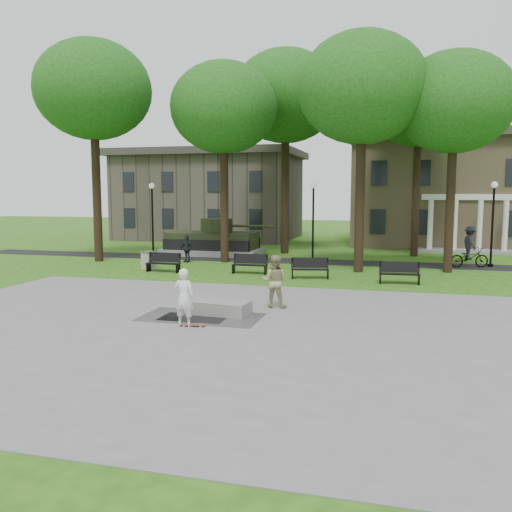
{
  "coord_description": "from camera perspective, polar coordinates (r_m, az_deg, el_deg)",
  "views": [
    {
      "loc": [
        5.45,
        -19.98,
        4.17
      ],
      "look_at": [
        -0.47,
        2.54,
        1.4
      ],
      "focal_mm": 38.0,
      "sensor_mm": 36.0,
      "label": 1
    }
  ],
  "objects": [
    {
      "name": "ground",
      "position": [
        21.13,
        -0.51,
        -4.6
      ],
      "size": [
        120.0,
        120.0,
        0.0
      ],
      "primitive_type": "plane",
      "color": "#234C11",
      "rests_on": "ground"
    },
    {
      "name": "plaza",
      "position": [
        16.48,
        -5.13,
        -7.86
      ],
      "size": [
        22.0,
        16.0,
        0.02
      ],
      "primitive_type": "cube",
      "color": "gray",
      "rests_on": "ground"
    },
    {
      "name": "footpath",
      "position": [
        32.71,
        5.03,
        -0.56
      ],
      "size": [
        44.0,
        2.6,
        0.01
      ],
      "primitive_type": "cube",
      "color": "black",
      "rests_on": "ground"
    },
    {
      "name": "building_right",
      "position": [
        46.21,
        20.53,
        6.57
      ],
      "size": [
        17.0,
        12.0,
        8.6
      ],
      "color": "#9E8460",
      "rests_on": "ground"
    },
    {
      "name": "building_left",
      "position": [
        49.31,
        -4.78,
        6.09
      ],
      "size": [
        15.0,
        10.0,
        7.2
      ],
      "primitive_type": "cube",
      "color": "#4C443D",
      "rests_on": "ground"
    },
    {
      "name": "tree_0",
      "position": [
        34.34,
        -16.76,
        16.33
      ],
      "size": [
        6.8,
        6.8,
        12.97
      ],
      "color": "black",
      "rests_on": "ground"
    },
    {
      "name": "tree_1",
      "position": [
        32.42,
        -3.42,
        15.26
      ],
      "size": [
        6.2,
        6.2,
        11.63
      ],
      "color": "black",
      "rests_on": "ground"
    },
    {
      "name": "tree_2",
      "position": [
        29.01,
        11.13,
        16.88
      ],
      "size": [
        6.6,
        6.6,
        12.16
      ],
      "color": "black",
      "rests_on": "ground"
    },
    {
      "name": "tree_3",
      "position": [
        29.92,
        20.16,
        14.89
      ],
      "size": [
        6.0,
        6.0,
        11.19
      ],
      "color": "black",
      "rests_on": "ground"
    },
    {
      "name": "tree_4",
      "position": [
        37.27,
        3.13,
        16.38
      ],
      "size": [
        7.2,
        7.2,
        13.5
      ],
      "color": "black",
      "rests_on": "ground"
    },
    {
      "name": "tree_5",
      "position": [
        36.91,
        16.79,
        15.07
      ],
      "size": [
        6.4,
        6.4,
        12.44
      ],
      "color": "black",
      "rests_on": "ground"
    },
    {
      "name": "lamp_left",
      "position": [
        35.82,
        -10.86,
        4.46
      ],
      "size": [
        0.36,
        0.36,
        4.73
      ],
      "color": "black",
      "rests_on": "ground"
    },
    {
      "name": "lamp_mid",
      "position": [
        32.69,
        6.03,
        4.33
      ],
      "size": [
        0.36,
        0.36,
        4.73
      ],
      "color": "black",
      "rests_on": "ground"
    },
    {
      "name": "lamp_right",
      "position": [
        32.71,
        23.66,
        3.8
      ],
      "size": [
        0.36,
        0.36,
        4.73
      ],
      "color": "black",
      "rests_on": "ground"
    },
    {
      "name": "tank_monument",
      "position": [
        36.16,
        -4.55,
        1.5
      ],
      "size": [
        7.45,
        3.4,
        2.4
      ],
      "color": "gray",
      "rests_on": "ground"
    },
    {
      "name": "puddle",
      "position": [
        18.11,
        -6.62,
        -6.5
      ],
      "size": [
        2.2,
        1.2,
        0.0
      ],
      "primitive_type": "cube",
      "color": "black",
      "rests_on": "plaza"
    },
    {
      "name": "concrete_block",
      "position": [
        18.6,
        -4.09,
        -5.42
      ],
      "size": [
        2.29,
        1.21,
        0.45
      ],
      "primitive_type": "cube",
      "rotation": [
        0.0,
        0.0,
        -0.1
      ],
      "color": "gray",
      "rests_on": "plaza"
    },
    {
      "name": "skateboard",
      "position": [
        17.0,
        -6.68,
        -7.27
      ],
      "size": [
        0.8,
        0.32,
        0.07
      ],
      "primitive_type": "cube",
      "rotation": [
        0.0,
        0.0,
        0.15
      ],
      "color": "brown",
      "rests_on": "plaza"
    },
    {
      "name": "skateboarder",
      "position": [
        16.9,
        -7.58,
        -4.34
      ],
      "size": [
        0.68,
        0.47,
        1.81
      ],
      "primitive_type": "imported",
      "rotation": [
        0.0,
        0.0,
        3.09
      ],
      "color": "white",
      "rests_on": "plaza"
    },
    {
      "name": "friend_watching",
      "position": [
        19.5,
        1.96,
        -2.66
      ],
      "size": [
        0.92,
        0.72,
        1.9
      ],
      "primitive_type": "imported",
      "rotation": [
        0.0,
        0.0,
        3.14
      ],
      "color": "#9A9263",
      "rests_on": "plaza"
    },
    {
      "name": "pedestrian_walker",
      "position": [
        32.39,
        -7.3,
        0.76
      ],
      "size": [
        1.02,
        0.74,
        1.6
      ],
      "primitive_type": "imported",
      "rotation": [
        0.0,
        0.0,
        -0.42
      ],
      "color": "black",
      "rests_on": "ground"
    },
    {
      "name": "cyclist",
      "position": [
        32.1,
        21.55,
        0.52
      ],
      "size": [
        2.23,
        1.34,
        2.3
      ],
      "rotation": [
        0.0,
        0.0,
        1.86
      ],
      "color": "black",
      "rests_on": "ground"
    },
    {
      "name": "park_bench_0",
      "position": [
        28.7,
        -9.68,
        -0.61
      ],
      "size": [
        1.82,
        0.59,
        1.0
      ],
      "rotation": [
        0.0,
        0.0,
        -0.04
      ],
      "color": "black",
      "rests_on": "ground"
    },
    {
      "name": "park_bench_1",
      "position": [
        27.68,
        -0.64,
        -0.79
      ],
      "size": [
        1.8,
        0.52,
        1.0
      ],
      "rotation": [
        0.0,
        0.0,
        0.0
      ],
      "color": "black",
      "rests_on": "ground"
    },
    {
      "name": "park_bench_2",
      "position": [
        26.26,
        5.74,
        -1.23
      ],
      "size": [
        1.85,
        0.89,
        1.0
      ],
      "rotation": [
        0.0,
        0.0,
        0.21
      ],
      "color": "black",
      "rests_on": "ground"
    },
    {
      "name": "park_bench_3",
      "position": [
        25.5,
        14.87,
        -1.67
      ],
      "size": [
        1.83,
        0.64,
        1.0
      ],
      "rotation": [
        0.0,
        0.0,
        0.07
      ],
      "color": "black",
      "rests_on": "ground"
    },
    {
      "name": "trash_bin",
      "position": [
        29.9,
        -11.22,
        -0.43
      ],
      "size": [
        0.84,
        0.84,
        0.96
      ],
      "rotation": [
        0.0,
        0.0,
        -0.33
      ],
      "color": "#9C9581",
      "rests_on": "ground"
    }
  ]
}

